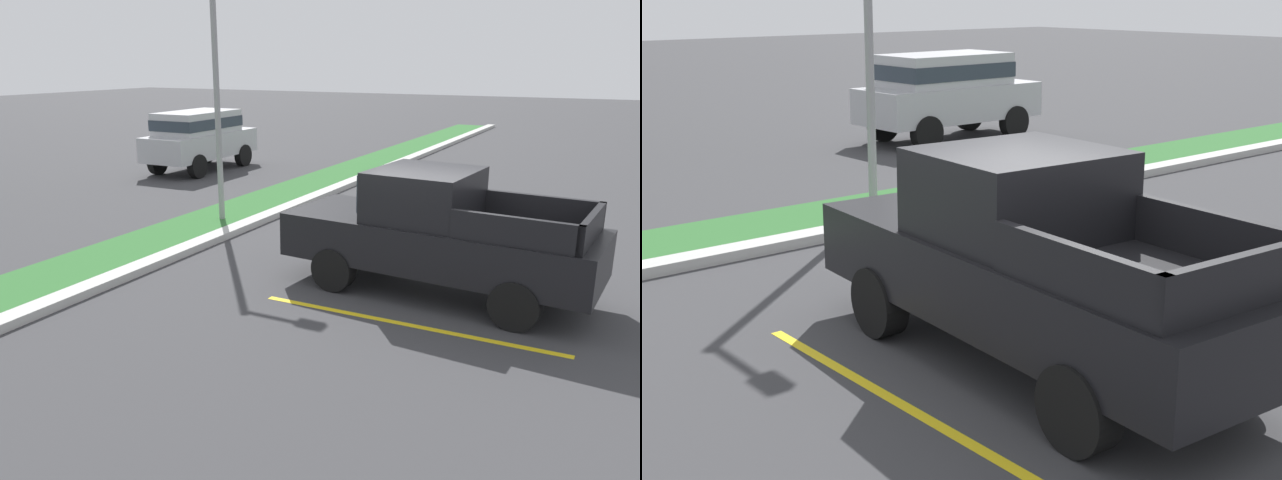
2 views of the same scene
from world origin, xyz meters
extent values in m
plane|color=#38383A|center=(0.00, 0.00, 0.00)|extent=(120.00, 120.00, 0.00)
cube|color=yellow|center=(-1.47, -0.30, 0.00)|extent=(0.12, 4.80, 0.01)
cube|color=yellow|center=(1.63, -0.30, 0.00)|extent=(0.12, 4.80, 0.01)
cube|color=#B2B2AD|center=(0.00, 5.00, 0.07)|extent=(56.00, 0.40, 0.15)
cube|color=#2D662D|center=(0.00, 6.10, 0.03)|extent=(56.00, 1.80, 0.06)
cylinder|color=black|center=(-0.65, 1.32, 0.38)|extent=(0.34, 0.78, 0.76)
cylinder|color=black|center=(1.05, 1.18, 0.38)|extent=(0.34, 0.78, 0.76)
cylinder|color=black|center=(-0.89, -1.77, 0.38)|extent=(0.34, 0.78, 0.76)
cylinder|color=black|center=(0.80, -1.91, 0.38)|extent=(0.34, 0.78, 0.76)
cube|color=black|center=(0.08, -0.30, 0.88)|extent=(2.31, 5.33, 0.76)
cube|color=black|center=(0.10, 0.00, 1.68)|extent=(1.88, 1.74, 0.84)
cube|color=#2D3842|center=(0.17, 0.82, 1.73)|extent=(1.62, 0.19, 0.63)
cube|color=black|center=(-0.89, -1.67, 1.48)|extent=(0.25, 1.90, 0.44)
cube|color=black|center=(0.81, -1.81, 1.48)|extent=(0.25, 1.90, 0.44)
cube|color=black|center=(-0.11, -2.64, 1.48)|extent=(1.80, 0.24, 0.44)
cube|color=silver|center=(0.28, 2.24, 0.64)|extent=(1.81, 0.30, 0.28)
cylinder|color=black|center=(9.57, 11.81, 0.40)|extent=(0.80, 0.27, 0.80)
cylinder|color=black|center=(9.60, 10.11, 0.40)|extent=(0.80, 0.27, 0.80)
cylinder|color=black|center=(6.77, 11.76, 0.40)|extent=(0.80, 0.27, 0.80)
cylinder|color=black|center=(6.80, 10.06, 0.40)|extent=(0.80, 0.27, 0.80)
cube|color=#B2B2B7|center=(8.19, 10.93, 0.92)|extent=(4.63, 1.92, 0.84)
cube|color=#B2B2B7|center=(8.04, 10.93, 1.72)|extent=(3.13, 1.74, 0.76)
cube|color=#2D3842|center=(8.04, 10.93, 1.70)|extent=(3.17, 1.78, 0.36)
cylinder|color=gray|center=(2.43, 5.90, 3.22)|extent=(0.14, 0.14, 6.45)
camera|label=1|loc=(-9.83, -3.17, 3.86)|focal=35.21mm
camera|label=2|loc=(-5.76, -6.12, 3.57)|focal=50.26mm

